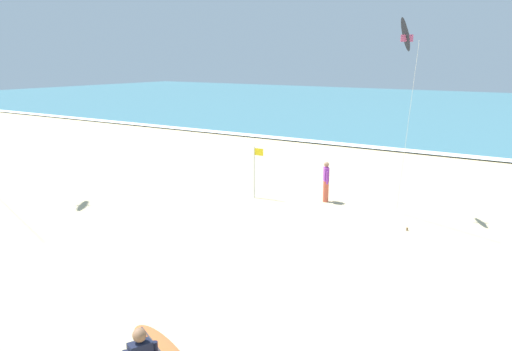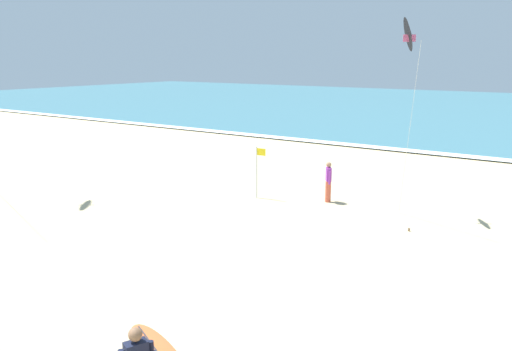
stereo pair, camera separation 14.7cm
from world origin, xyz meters
TOP-DOWN VIEW (x-y plane):
  - shoreline_foam at (0.00, 27.82)m, footprint 160.00×1.13m
  - kite_delta_charcoal_high at (0.25, 14.99)m, footprint 1.49×2.44m
  - bystander_purple_top at (-2.61, 14.93)m, footprint 0.34×0.41m
  - lifeguard_flag at (-5.20, 13.84)m, footprint 0.45×0.05m

SIDE VIEW (x-z plane):
  - shoreline_foam at x=0.00m, z-range 0.08..0.09m
  - bystander_purple_top at x=-2.61m, z-range 0.02..1.61m
  - lifeguard_flag at x=-5.20m, z-range 0.22..2.32m
  - kite_delta_charcoal_high at x=0.25m, z-range 2.84..9.75m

